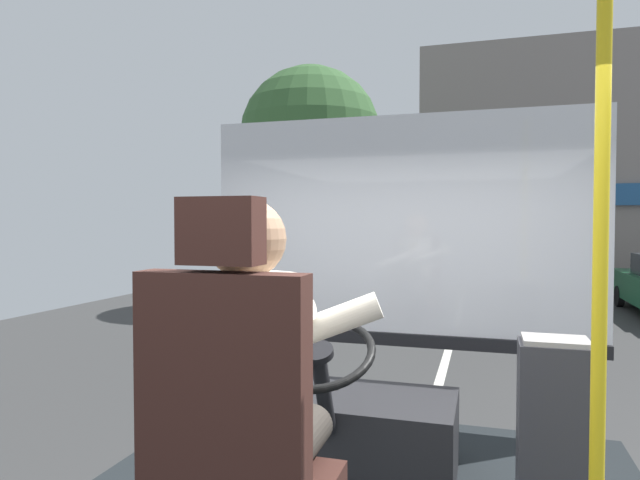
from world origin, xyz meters
The scene contains 9 objects.
ground centered at (0.00, 8.80, -0.02)m, with size 18.00×44.00×0.06m.
driver_seat centered at (-0.14, -0.47, 1.34)m, with size 0.48×0.48×1.33m.
bus_driver centered at (-0.14, -0.37, 1.58)m, with size 0.73×0.53×0.86m.
steering_console centered at (-0.14, 0.74, 0.99)m, with size 1.10×0.97×0.84m.
handrail_pole centered at (0.87, -0.06, 1.85)m, with size 0.04×0.04×2.16m.
fare_box centered at (0.81, 0.45, 1.17)m, with size 0.28×0.21×0.81m.
windshield_panel centered at (0.00, 1.62, 1.81)m, with size 2.50×0.08×1.48m.
street_tree centered at (-3.51, 10.71, 4.04)m, with size 3.37×3.37×5.75m.
shop_building centered at (4.07, 17.04, 3.66)m, with size 10.97×4.21×7.33m.
Camera 1 is at (0.53, -1.88, 2.04)m, focal length 30.69 mm.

